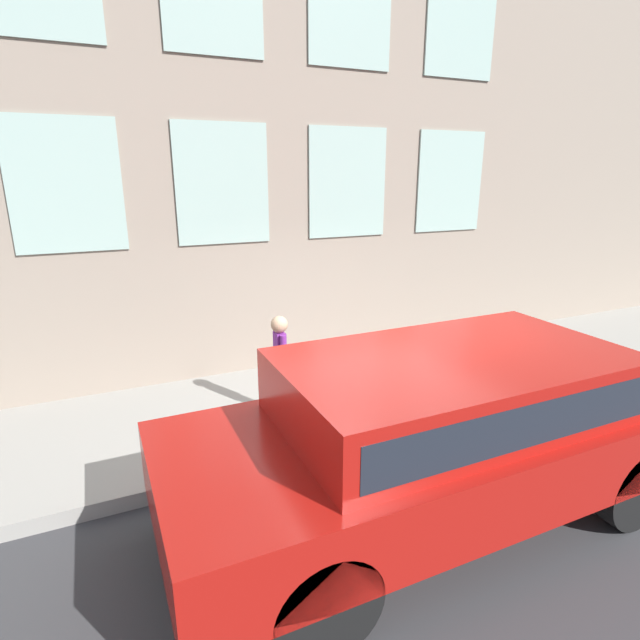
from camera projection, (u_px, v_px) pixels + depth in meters
ground_plane at (372, 449)px, 5.89m from camera, size 80.00×80.00×0.00m
sidewalk at (325, 399)px, 7.01m from camera, size 2.61×60.00×0.17m
building_facade at (283, 103)px, 7.13m from camera, size 0.33×40.00×8.17m
fire_hydrant at (360, 386)px, 6.19m from camera, size 0.37×0.48×0.83m
person at (280, 357)px, 6.17m from camera, size 0.32×0.21×1.31m
parked_truck_red_near at (443, 423)px, 4.54m from camera, size 1.96×4.99×1.61m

